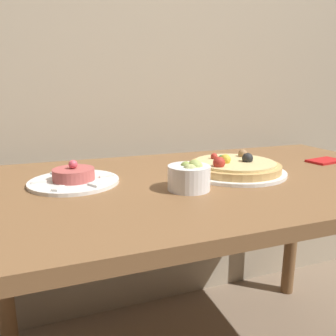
% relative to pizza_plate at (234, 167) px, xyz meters
% --- Properties ---
extents(back_wall, '(8.00, 0.05, 2.60)m').
position_rel_pizza_plate_xyz_m(back_wall, '(-0.10, 0.50, 0.53)').
color(back_wall, tan).
rests_on(back_wall, ground_plane).
extents(dining_table, '(1.40, 0.78, 0.75)m').
position_rel_pizza_plate_xyz_m(dining_table, '(-0.10, -0.01, -0.12)').
color(dining_table, brown).
rests_on(dining_table, ground_plane).
extents(pizza_plate, '(0.32, 0.32, 0.07)m').
position_rel_pizza_plate_xyz_m(pizza_plate, '(0.00, 0.00, 0.00)').
color(pizza_plate, white).
rests_on(pizza_plate, dining_table).
extents(tartare_plate, '(0.25, 0.25, 0.07)m').
position_rel_pizza_plate_xyz_m(tartare_plate, '(-0.48, 0.06, -0.01)').
color(tartare_plate, white).
rests_on(tartare_plate, dining_table).
extents(small_bowl, '(0.11, 0.11, 0.08)m').
position_rel_pizza_plate_xyz_m(small_bowl, '(-0.20, -0.11, 0.02)').
color(small_bowl, white).
rests_on(small_bowl, dining_table).
extents(napkin, '(0.14, 0.10, 0.01)m').
position_rel_pizza_plate_xyz_m(napkin, '(0.40, 0.03, -0.02)').
color(napkin, red).
rests_on(napkin, dining_table).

